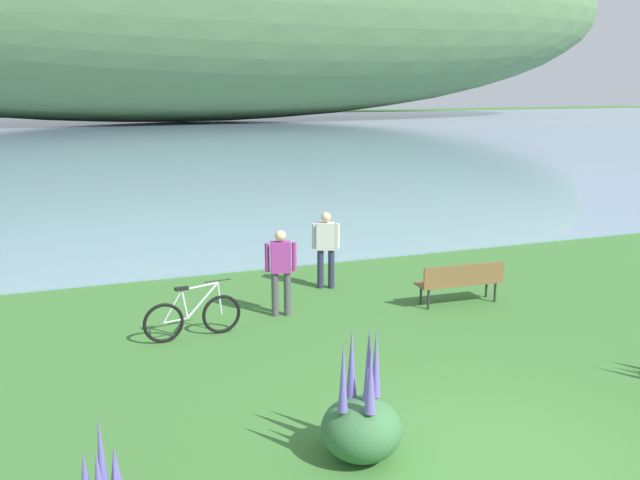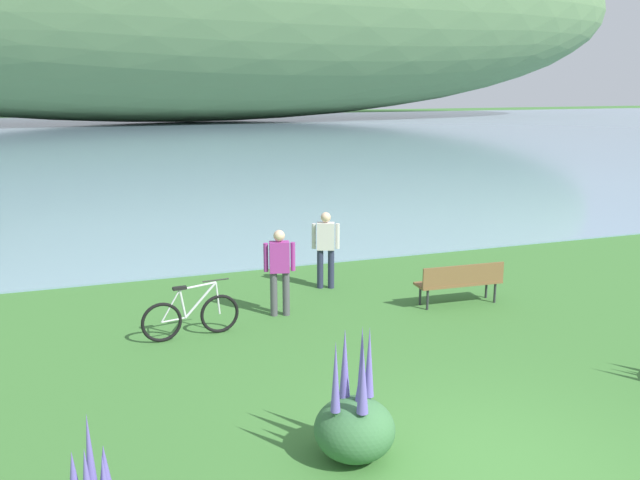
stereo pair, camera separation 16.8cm
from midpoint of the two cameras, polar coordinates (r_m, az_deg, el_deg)
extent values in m
plane|color=#3D7533|center=(8.61, 14.72, -18.20)|extent=(200.00, 200.00, 0.00)
cube|color=#7A99B2|center=(55.54, -15.06, 8.29)|extent=(180.00, 80.00, 0.04)
cube|color=brown|center=(13.98, 12.07, -3.58)|extent=(1.82, 0.56, 0.05)
cube|color=brown|center=(13.74, 12.54, -2.92)|extent=(1.80, 0.12, 0.40)
cylinder|color=#2D2D33|center=(13.85, 8.91, -4.58)|extent=(0.05, 0.05, 0.45)
cylinder|color=#2D2D33|center=(14.56, 14.35, -3.95)|extent=(0.05, 0.05, 0.45)
cylinder|color=#2D2D33|center=(13.56, 9.52, -4.99)|extent=(0.05, 0.05, 0.45)
cylinder|color=#2D2D33|center=(14.29, 15.05, -4.33)|extent=(0.05, 0.05, 0.45)
torus|color=black|center=(12.27, -8.18, -6.26)|extent=(0.72, 0.13, 0.72)
torus|color=black|center=(12.03, -13.00, -6.88)|extent=(0.72, 0.13, 0.72)
cylinder|color=silver|center=(12.08, -9.77, -5.08)|extent=(0.61, 0.11, 0.61)
cylinder|color=silver|center=(11.99, -10.00, -3.90)|extent=(0.66, 0.11, 0.09)
cylinder|color=silver|center=(12.01, -11.27, -5.38)|extent=(0.13, 0.06, 0.54)
cylinder|color=silver|center=(12.07, -12.01, -6.71)|extent=(0.43, 0.07, 0.05)
cylinder|color=silver|center=(11.97, -12.26, -5.54)|extent=(0.37, 0.07, 0.56)
cylinder|color=silver|center=(12.17, -8.34, -4.94)|extent=(0.09, 0.04, 0.60)
cube|color=black|center=(11.92, -11.52, -4.05)|extent=(0.25, 0.12, 0.05)
cylinder|color=black|center=(12.06, -8.51, -3.42)|extent=(0.48, 0.07, 0.02)
cylinder|color=#282D47|center=(14.71, 0.34, -2.47)|extent=(0.14, 0.14, 0.88)
cylinder|color=#282D47|center=(14.71, 1.28, -2.48)|extent=(0.14, 0.14, 0.88)
cube|color=silver|center=(14.53, 0.82, 0.33)|extent=(0.43, 0.34, 0.60)
sphere|color=beige|center=(14.44, 0.83, 1.96)|extent=(0.22, 0.22, 0.22)
cylinder|color=silver|center=(14.53, -0.21, 0.34)|extent=(0.09, 0.09, 0.56)
cylinder|color=silver|center=(14.53, 1.85, 0.33)|extent=(0.09, 0.09, 0.56)
cylinder|color=#4C4C51|center=(13.01, -3.60, -4.63)|extent=(0.14, 0.14, 0.88)
cylinder|color=#4C4C51|center=(13.02, -2.55, -4.59)|extent=(0.14, 0.14, 0.88)
cube|color=#9E338C|center=(12.81, -3.11, -1.46)|extent=(0.42, 0.30, 0.60)
sphere|color=beige|center=(12.71, -3.14, 0.37)|extent=(0.22, 0.22, 0.22)
cylinder|color=#9E338C|center=(12.79, -4.28, -1.49)|extent=(0.09, 0.09, 0.56)
cylinder|color=#9E338C|center=(12.83, -1.96, -1.43)|extent=(0.09, 0.09, 0.56)
ellipsoid|color=#386B3D|center=(8.35, 3.57, -15.84)|extent=(0.98, 0.98, 0.75)
cylinder|color=#386B3D|center=(8.22, 4.06, -14.07)|extent=(0.02, 0.02, 0.12)
cone|color=#6B5BB7|center=(8.09, 4.10, -12.24)|extent=(0.14, 0.14, 0.46)
cylinder|color=#386B3D|center=(8.00, 4.26, -14.90)|extent=(0.02, 0.02, 0.12)
cone|color=#6B5BB7|center=(7.79, 4.32, -11.84)|extent=(0.14, 0.14, 0.82)
cylinder|color=#386B3D|center=(8.02, 1.94, -14.81)|extent=(0.02, 0.02, 0.12)
cone|color=#6B5BB7|center=(7.80, 1.97, -11.61)|extent=(0.12, 0.12, 0.87)
cylinder|color=#386B3D|center=(8.38, 4.76, -13.52)|extent=(0.02, 0.02, 0.12)
cone|color=#6B5BB7|center=(8.17, 4.83, -10.36)|extent=(0.13, 0.13, 0.89)
cylinder|color=#386B3D|center=(8.44, 4.14, -13.33)|extent=(0.02, 0.02, 0.12)
cone|color=#6B5BB7|center=(8.23, 4.20, -10.21)|extent=(0.11, 0.11, 0.88)
cylinder|color=#386B3D|center=(8.35, 2.69, -13.62)|extent=(0.02, 0.02, 0.12)
cone|color=#6B5BB7|center=(8.13, 2.73, -10.47)|extent=(0.14, 0.14, 0.88)
cone|color=#6B5BB7|center=(6.70, -17.21, -18.13)|extent=(0.13, 0.13, 0.47)
cone|color=#6B5BB7|center=(6.51, -17.26, -19.02)|extent=(0.10, 0.10, 0.50)
cone|color=#6B5BB7|center=(6.46, -18.32, -17.35)|extent=(0.12, 0.12, 0.89)
camera|label=1|loc=(0.08, -89.68, 0.08)|focal=37.43mm
camera|label=2|loc=(0.08, 90.32, -0.08)|focal=37.43mm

